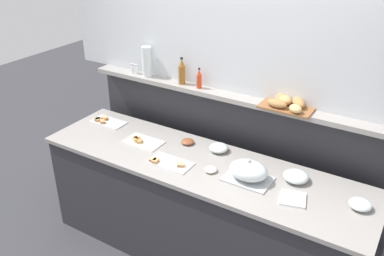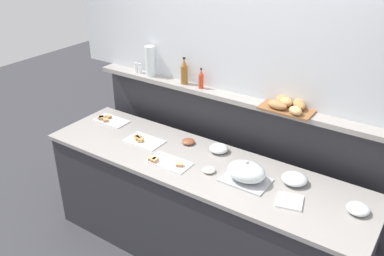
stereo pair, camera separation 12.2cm
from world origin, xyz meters
The scene contains 20 objects.
ground_plane centered at (0.00, 0.60, 0.00)m, with size 12.00×12.00×0.00m, color #38383D.
buffet_counter centered at (0.00, 0.00, 0.47)m, with size 2.69×0.73×0.93m.
back_ledge_unit centered at (0.00, 0.54, 0.70)m, with size 2.75×0.22×1.34m.
upper_wall_panel centered at (0.00, 0.57, 1.97)m, with size 3.35×0.08×1.26m, color silver.
sandwich_platter_front centered at (-0.20, -0.14, 0.94)m, with size 0.34×0.18×0.04m.
sandwich_platter_side centered at (-0.58, 0.02, 0.94)m, with size 0.32×0.19×0.04m.
sandwich_platter_rear centered at (-1.10, 0.15, 0.94)m, with size 0.32×0.17×0.04m.
serving_cloche centered at (0.42, -0.02, 1.00)m, with size 0.34×0.24×0.17m.
glass_bowl_large centered at (1.18, 0.06, 0.96)m, with size 0.15×0.15×0.06m.
glass_bowl_medium centered at (0.71, 0.15, 0.96)m, with size 0.18×0.18×0.07m.
glass_bowl_small centered at (0.04, 0.23, 0.96)m, with size 0.16×0.16×0.06m.
condiment_bowl_red centered at (-0.24, 0.20, 0.95)m, with size 0.11×0.11×0.04m, color brown.
condiment_bowl_cream centered at (0.13, -0.07, 0.95)m, with size 0.10×0.10×0.03m, color silver.
napkin_stack centered at (0.78, -0.08, 0.94)m, with size 0.17×0.17×0.02m, color white.
vinegar_bottle_amber centered at (-0.47, 0.47, 1.44)m, with size 0.06×0.06×0.24m.
hot_sauce_bottle centered at (-0.29, 0.46, 1.41)m, with size 0.04×0.04×0.18m.
salt_shaker centered at (-1.01, 0.47, 1.38)m, with size 0.03×0.03×0.09m.
pepper_shaker centered at (-0.97, 0.47, 1.38)m, with size 0.03×0.03×0.09m.
bread_basket centered at (0.49, 0.46, 1.37)m, with size 0.40×0.29×0.08m.
water_carafe centered at (-0.84, 0.47, 1.47)m, with size 0.09×0.09×0.27m, color silver.
Camera 2 is at (1.49, -2.31, 2.63)m, focal length 38.84 mm.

